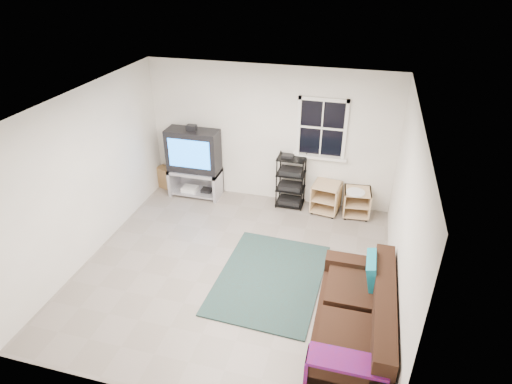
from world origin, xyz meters
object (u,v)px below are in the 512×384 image
(side_table_right, at_px, (356,200))
(sofa, at_px, (356,322))
(side_table_left, at_px, (327,196))
(av_rack, at_px, (291,184))
(tv_unit, at_px, (194,158))

(side_table_right, distance_m, sofa, 3.04)
(sofa, bearing_deg, side_table_left, 103.18)
(av_rack, bearing_deg, tv_unit, -178.09)
(side_table_left, bearing_deg, sofa, -76.82)
(side_table_right, bearing_deg, sofa, -86.87)
(side_table_left, distance_m, side_table_right, 0.55)
(av_rack, distance_m, sofa, 3.37)
(side_table_left, xyz_separation_m, sofa, (0.71, -3.04, 0.02))
(side_table_left, xyz_separation_m, side_table_right, (0.55, -0.01, -0.00))
(side_table_left, bearing_deg, av_rack, 178.77)
(side_table_right, relative_size, sofa, 0.27)
(tv_unit, distance_m, side_table_left, 2.63)
(tv_unit, bearing_deg, sofa, -42.28)
(tv_unit, distance_m, av_rack, 1.93)
(tv_unit, xyz_separation_m, side_table_left, (2.58, 0.05, -0.50))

